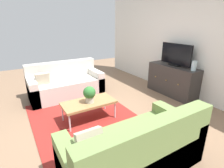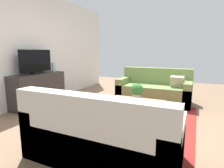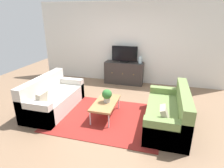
{
  "view_description": "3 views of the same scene",
  "coord_description": "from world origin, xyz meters",
  "px_view_note": "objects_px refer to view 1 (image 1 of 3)",
  "views": [
    {
      "loc": [
        2.75,
        -1.25,
        1.79
      ],
      "look_at": [
        0.0,
        0.41,
        0.64
      ],
      "focal_mm": 28.04,
      "sensor_mm": 36.0,
      "label": 1
    },
    {
      "loc": [
        -3.12,
        -1.05,
        1.25
      ],
      "look_at": [
        0.0,
        0.41,
        0.64
      ],
      "focal_mm": 29.24,
      "sensor_mm": 36.0,
      "label": 2
    },
    {
      "loc": [
        1.16,
        -3.8,
        2.28
      ],
      "look_at": [
        0.0,
        0.41,
        0.64
      ],
      "focal_mm": 29.86,
      "sensor_mm": 36.0,
      "label": 3
    }
  ],
  "objects_px": {
    "couch_left_side": "(65,85)",
    "flat_screen_tv": "(176,55)",
    "couch_right_side": "(137,153)",
    "potted_plant": "(89,94)",
    "coffee_table": "(89,103)",
    "glass_vase": "(194,66)",
    "tv_console": "(172,80)"
  },
  "relations": [
    {
      "from": "couch_left_side",
      "to": "flat_screen_tv",
      "type": "xyz_separation_m",
      "value": [
        1.35,
        2.39,
        0.74
      ]
    },
    {
      "from": "couch_right_side",
      "to": "potted_plant",
      "type": "distance_m",
      "value": 1.44
    },
    {
      "from": "couch_left_side",
      "to": "glass_vase",
      "type": "relative_size",
      "value": 7.98
    },
    {
      "from": "coffee_table",
      "to": "flat_screen_tv",
      "type": "xyz_separation_m",
      "value": [
        -0.06,
        2.38,
        0.68
      ]
    },
    {
      "from": "couch_left_side",
      "to": "tv_console",
      "type": "relative_size",
      "value": 1.33
    },
    {
      "from": "couch_left_side",
      "to": "couch_right_side",
      "type": "bearing_deg",
      "value": 0.0
    },
    {
      "from": "couch_left_side",
      "to": "couch_right_side",
      "type": "distance_m",
      "value": 2.87
    },
    {
      "from": "couch_left_side",
      "to": "flat_screen_tv",
      "type": "relative_size",
      "value": 2.03
    },
    {
      "from": "glass_vase",
      "to": "flat_screen_tv",
      "type": "bearing_deg",
      "value": 177.87
    },
    {
      "from": "tv_console",
      "to": "flat_screen_tv",
      "type": "distance_m",
      "value": 0.65
    },
    {
      "from": "glass_vase",
      "to": "coffee_table",
      "type": "bearing_deg",
      "value": -101.39
    },
    {
      "from": "glass_vase",
      "to": "couch_left_side",
      "type": "bearing_deg",
      "value": -128.52
    },
    {
      "from": "potted_plant",
      "to": "coffee_table",
      "type": "bearing_deg",
      "value": -165.91
    },
    {
      "from": "tv_console",
      "to": "flat_screen_tv",
      "type": "height_order",
      "value": "flat_screen_tv"
    },
    {
      "from": "coffee_table",
      "to": "glass_vase",
      "type": "distance_m",
      "value": 2.46
    },
    {
      "from": "couch_left_side",
      "to": "coffee_table",
      "type": "xyz_separation_m",
      "value": [
        1.42,
        0.02,
        0.06
      ]
    },
    {
      "from": "couch_left_side",
      "to": "tv_console",
      "type": "bearing_deg",
      "value": 60.33
    },
    {
      "from": "flat_screen_tv",
      "to": "glass_vase",
      "type": "height_order",
      "value": "flat_screen_tv"
    },
    {
      "from": "couch_right_side",
      "to": "potted_plant",
      "type": "bearing_deg",
      "value": 178.94
    },
    {
      "from": "coffee_table",
      "to": "glass_vase",
      "type": "relative_size",
      "value": 4.48
    },
    {
      "from": "couch_left_side",
      "to": "glass_vase",
      "type": "bearing_deg",
      "value": 51.48
    },
    {
      "from": "tv_console",
      "to": "glass_vase",
      "type": "distance_m",
      "value": 0.73
    },
    {
      "from": "couch_right_side",
      "to": "tv_console",
      "type": "distance_m",
      "value": 2.82
    },
    {
      "from": "couch_right_side",
      "to": "flat_screen_tv",
      "type": "xyz_separation_m",
      "value": [
        -1.51,
        2.39,
        0.74
      ]
    },
    {
      "from": "couch_left_side",
      "to": "potted_plant",
      "type": "bearing_deg",
      "value": 1.04
    },
    {
      "from": "coffee_table",
      "to": "tv_console",
      "type": "xyz_separation_m",
      "value": [
        -0.06,
        2.36,
        0.03
      ]
    },
    {
      "from": "coffee_table",
      "to": "tv_console",
      "type": "bearing_deg",
      "value": 91.53
    },
    {
      "from": "coffee_table",
      "to": "tv_console",
      "type": "relative_size",
      "value": 0.75
    },
    {
      "from": "tv_console",
      "to": "flat_screen_tv",
      "type": "xyz_separation_m",
      "value": [
        -0.0,
        0.02,
        0.65
      ]
    },
    {
      "from": "couch_right_side",
      "to": "glass_vase",
      "type": "distance_m",
      "value": 2.63
    },
    {
      "from": "coffee_table",
      "to": "potted_plant",
      "type": "xyz_separation_m",
      "value": [
        0.03,
        0.01,
        0.2
      ]
    },
    {
      "from": "couch_left_side",
      "to": "couch_right_side",
      "type": "relative_size",
      "value": 1.0
    }
  ]
}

